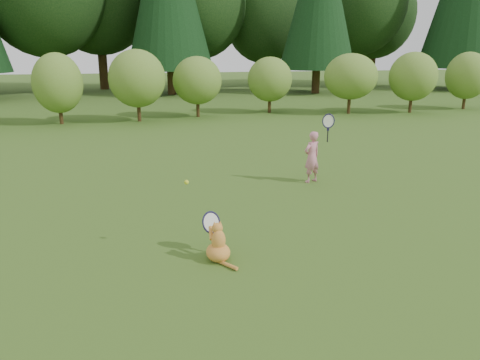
{
  "coord_description": "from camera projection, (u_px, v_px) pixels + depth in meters",
  "views": [
    {
      "loc": [
        -1.42,
        -6.41,
        2.79
      ],
      "look_at": [
        0.2,
        0.8,
        0.7
      ],
      "focal_mm": 35.0,
      "sensor_mm": 36.0,
      "label": 1
    }
  ],
  "objects": [
    {
      "name": "ground",
      "position": [
        239.0,
        239.0,
        7.08
      ],
      "size": [
        100.0,
        100.0,
        0.0
      ],
      "primitive_type": "plane",
      "color": "#2D5317",
      "rests_on": "ground"
    },
    {
      "name": "shrub_row",
      "position": [
        169.0,
        84.0,
        18.9
      ],
      "size": [
        28.0,
        3.0,
        2.8
      ],
      "primitive_type": null,
      "color": "olive",
      "rests_on": "ground"
    },
    {
      "name": "child",
      "position": [
        312.0,
        156.0,
        9.94
      ],
      "size": [
        0.64,
        0.4,
        1.66
      ],
      "rotation": [
        0.0,
        0.0,
        3.55
      ],
      "color": "#D17D8F",
      "rests_on": "ground"
    },
    {
      "name": "cat",
      "position": [
        218.0,
        240.0,
        6.32
      ],
      "size": [
        0.43,
        0.8,
        0.74
      ],
      "rotation": [
        0.0,
        0.0,
        0.13
      ],
      "color": "orange",
      "rests_on": "ground"
    },
    {
      "name": "tennis_ball",
      "position": [
        186.0,
        182.0,
        6.46
      ],
      "size": [
        0.06,
        0.06,
        0.06
      ],
      "color": "#B8DF1A",
      "rests_on": "ground"
    }
  ]
}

